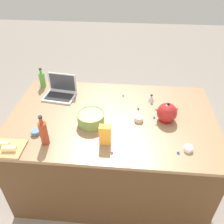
{
  "coord_description": "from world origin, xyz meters",
  "views": [
    {
      "loc": [
        -0.16,
        1.71,
        2.24
      ],
      "look_at": [
        0.0,
        0.0,
        0.95
      ],
      "focal_mm": 37.87,
      "sensor_mm": 36.0,
      "label": 1
    }
  ],
  "objects": [
    {
      "name": "mixing_bowl_large",
      "position": [
        0.17,
        0.12,
        0.96
      ],
      "size": [
        0.25,
        0.25,
        0.11
      ],
      "color": "#72934C",
      "rests_on": "island_counter"
    },
    {
      "name": "island_counter",
      "position": [
        0.0,
        0.0,
        0.45
      ],
      "size": [
        1.91,
        1.19,
        0.9
      ],
      "color": "#4C331E",
      "rests_on": "ground"
    },
    {
      "name": "bottle_soy",
      "position": [
        0.5,
        0.39,
        1.01
      ],
      "size": [
        0.07,
        0.07,
        0.27
      ],
      "color": "maroon",
      "rests_on": "island_counter"
    },
    {
      "name": "kitchen_timer",
      "position": [
        -0.37,
        -0.28,
        0.94
      ],
      "size": [
        0.07,
        0.07,
        0.08
      ],
      "color": "#B2B2B7",
      "rests_on": "island_counter"
    },
    {
      "name": "candy_4",
      "position": [
        -0.24,
        -0.13,
        0.91
      ],
      "size": [
        0.02,
        0.02,
        0.02
      ],
      "primitive_type": "sphere",
      "color": "blue",
      "rests_on": "island_counter"
    },
    {
      "name": "ramekin_medium",
      "position": [
        -0.63,
        0.37,
        0.92
      ],
      "size": [
        0.07,
        0.07,
        0.04
      ],
      "primitive_type": "cylinder",
      "color": "white",
      "rests_on": "island_counter"
    },
    {
      "name": "cutting_board",
      "position": [
        0.78,
        0.49,
        0.91
      ],
      "size": [
        0.27,
        0.21,
        0.02
      ],
      "primitive_type": "cube",
      "color": "#AD7F4C",
      "rests_on": "island_counter"
    },
    {
      "name": "ramekin_small",
      "position": [
        0.62,
        0.3,
        0.92
      ],
      "size": [
        0.07,
        0.07,
        0.04
      ],
      "primitive_type": "cylinder",
      "color": "slate",
      "rests_on": "island_counter"
    },
    {
      "name": "bottle_olive",
      "position": [
        0.81,
        -0.47,
        0.99
      ],
      "size": [
        0.06,
        0.06,
        0.22
      ],
      "color": "#4C8C38",
      "rests_on": "island_counter"
    },
    {
      "name": "ground_plane",
      "position": [
        0.0,
        0.0,
        0.0
      ],
      "size": [
        12.0,
        12.0,
        0.0
      ],
      "primitive_type": "plane",
      "color": "slate"
    },
    {
      "name": "kettle",
      "position": [
        -0.49,
        0.01,
        0.98
      ],
      "size": [
        0.21,
        0.18,
        0.2
      ],
      "color": "maroon",
      "rests_on": "island_counter"
    },
    {
      "name": "candy_bag",
      "position": [
        0.02,
        0.35,
        0.99
      ],
      "size": [
        0.09,
        0.06,
        0.17
      ],
      "primitive_type": "cube",
      "color": "gold",
      "rests_on": "island_counter"
    },
    {
      "name": "candy_5",
      "position": [
        -0.27,
        0.01,
        0.91
      ],
      "size": [
        0.02,
        0.02,
        0.02
      ],
      "primitive_type": "sphere",
      "color": "orange",
      "rests_on": "island_counter"
    },
    {
      "name": "candy_2",
      "position": [
        -0.55,
        0.41,
        0.91
      ],
      "size": [
        0.02,
        0.02,
        0.02
      ],
      "primitive_type": "sphere",
      "color": "blue",
      "rests_on": "island_counter"
    },
    {
      "name": "butter_stick_left",
      "position": [
        0.82,
        0.47,
        0.94
      ],
      "size": [
        0.11,
        0.05,
        0.04
      ],
      "primitive_type": "cube",
      "rotation": [
        0.0,
        0.0,
        0.09
      ],
      "color": "#F4E58C",
      "rests_on": "cutting_board"
    },
    {
      "name": "ramekin_wide",
      "position": [
        -0.24,
        0.04,
        0.92
      ],
      "size": [
        0.08,
        0.08,
        0.04
      ],
      "primitive_type": "cylinder",
      "color": "beige",
      "rests_on": "island_counter"
    },
    {
      "name": "laptop",
      "position": [
        0.56,
        -0.3,
        0.95
      ],
      "size": [
        0.34,
        0.27,
        0.22
      ],
      "color": "#B7B7BC",
      "rests_on": "island_counter"
    },
    {
      "name": "candy_6",
      "position": [
        -0.04,
        0.46,
        0.91
      ],
      "size": [
        0.02,
        0.02,
        0.02
      ],
      "primitive_type": "sphere",
      "color": "red",
      "rests_on": "island_counter"
    },
    {
      "name": "candy_1",
      "position": [
        -0.61,
        -0.16,
        0.91
      ],
      "size": [
        0.02,
        0.02,
        0.02
      ],
      "primitive_type": "sphere",
      "color": "red",
      "rests_on": "island_counter"
    },
    {
      "name": "butter_stick_right",
      "position": [
        0.74,
        0.51,
        0.94
      ],
      "size": [
        0.11,
        0.05,
        0.04
      ],
      "primitive_type": "cube",
      "rotation": [
        0.0,
        0.0,
        0.09
      ],
      "color": "#F4E58C",
      "rests_on": "cutting_board"
    },
    {
      "name": "candy_3",
      "position": [
        -0.39,
        -0.01,
        0.91
      ],
      "size": [
        0.02,
        0.02,
        0.02
      ],
      "primitive_type": "sphere",
      "color": "blue",
      "rests_on": "island_counter"
    },
    {
      "name": "candy_0",
      "position": [
        -0.08,
        -0.35,
        0.91
      ],
      "size": [
        0.02,
        0.02,
        0.02
      ],
      "primitive_type": "sphere",
      "color": "orange",
      "rests_on": "island_counter"
    }
  ]
}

